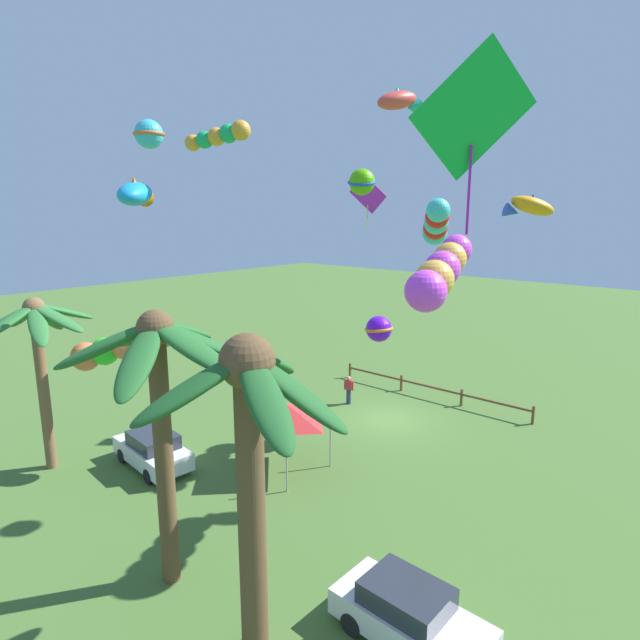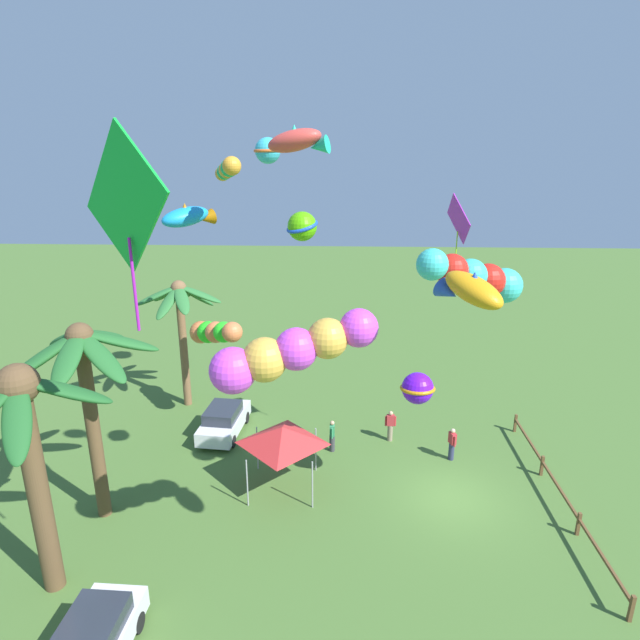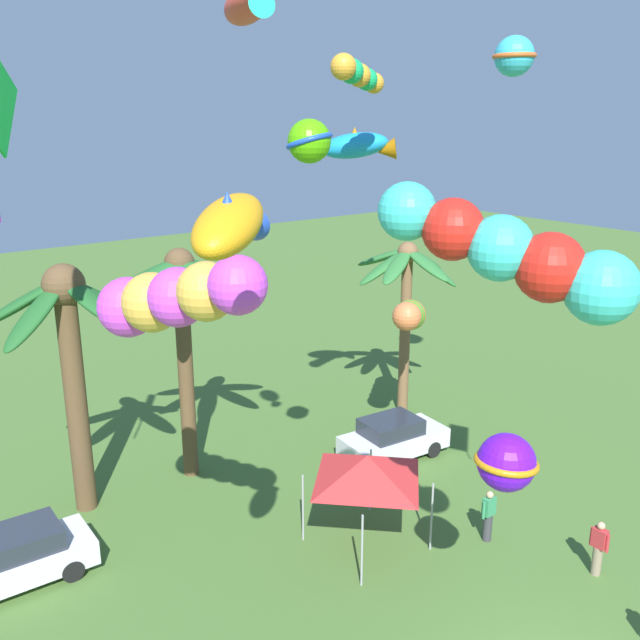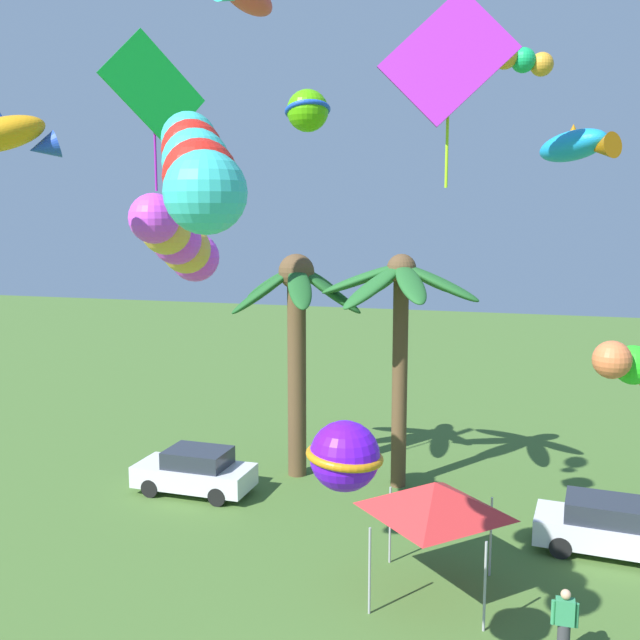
{
  "view_description": "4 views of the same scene",
  "coord_description": "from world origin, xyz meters",
  "px_view_note": "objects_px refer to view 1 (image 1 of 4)",
  "views": [
    {
      "loc": [
        -13.23,
        20.94,
        10.36
      ],
      "look_at": [
        -0.55,
        6.0,
        6.26
      ],
      "focal_mm": 28.73,
      "sensor_mm": 36.0,
      "label": 1
    },
    {
      "loc": [
        -18.82,
        4.58,
        13.68
      ],
      "look_at": [
        -0.76,
        5.37,
        7.89
      ],
      "focal_mm": 29.84,
      "sensor_mm": 36.0,
      "label": 2
    },
    {
      "loc": [
        -11.34,
        -6.16,
        11.98
      ],
      "look_at": [
        -1.38,
        6.76,
        7.16
      ],
      "focal_mm": 39.32,
      "sensor_mm": 36.0,
      "label": 3
    },
    {
      "loc": [
        2.36,
        -9.75,
        9.19
      ],
      "look_at": [
        -1.92,
        5.31,
        6.91
      ],
      "focal_mm": 40.76,
      "sensor_mm": 36.0,
      "label": 4
    }
  ],
  "objects_px": {
    "kite_fish_6": "(529,206)",
    "festival_tent": "(285,412)",
    "palm_tree_0": "(249,428)",
    "palm_tree_2": "(37,336)",
    "spectator_2": "(294,396)",
    "kite_ball_2": "(379,329)",
    "kite_diamond_3": "(368,195)",
    "parked_car_2": "(410,615)",
    "parked_car_0": "(153,449)",
    "kite_tube_0": "(220,136)",
    "kite_fish_4": "(399,101)",
    "spectator_1": "(349,390)",
    "kite_tube_7": "(119,347)",
    "kite_ball_1": "(362,182)",
    "kite_fish_9": "(136,194)",
    "kite_diamond_10": "(474,112)",
    "kite_tube_8": "(436,224)",
    "palm_tree_1": "(161,374)",
    "kite_tube_5": "(440,271)",
    "kite_ball_11": "(149,134)",
    "spectator_0": "(271,417)"
  },
  "relations": [
    {
      "from": "parked_car_0",
      "to": "kite_tube_7",
      "type": "height_order",
      "value": "kite_tube_7"
    },
    {
      "from": "palm_tree_2",
      "to": "kite_tube_5",
      "type": "bearing_deg",
      "value": -152.04
    },
    {
      "from": "kite_tube_7",
      "to": "kite_ball_1",
      "type": "bearing_deg",
      "value": -148.26
    },
    {
      "from": "parked_car_0",
      "to": "kite_tube_0",
      "type": "bearing_deg",
      "value": -154.84
    },
    {
      "from": "parked_car_2",
      "to": "kite_ball_2",
      "type": "distance_m",
      "value": 12.96
    },
    {
      "from": "kite_fish_6",
      "to": "festival_tent",
      "type": "bearing_deg",
      "value": 36.39
    },
    {
      "from": "palm_tree_1",
      "to": "kite_ball_2",
      "type": "height_order",
      "value": "palm_tree_1"
    },
    {
      "from": "kite_fish_6",
      "to": "kite_diamond_10",
      "type": "distance_m",
      "value": 7.8
    },
    {
      "from": "parked_car_0",
      "to": "kite_fish_9",
      "type": "relative_size",
      "value": 1.71
    },
    {
      "from": "kite_ball_11",
      "to": "palm_tree_1",
      "type": "bearing_deg",
      "value": 147.48
    },
    {
      "from": "kite_diamond_10",
      "to": "palm_tree_0",
      "type": "bearing_deg",
      "value": 61.55
    },
    {
      "from": "kite_ball_11",
      "to": "kite_tube_8",
      "type": "bearing_deg",
      "value": -141.34
    },
    {
      "from": "kite_tube_0",
      "to": "kite_ball_11",
      "type": "bearing_deg",
      "value": -7.63
    },
    {
      "from": "palm_tree_1",
      "to": "kite_diamond_10",
      "type": "distance_m",
      "value": 10.12
    },
    {
      "from": "festival_tent",
      "to": "kite_ball_1",
      "type": "relative_size",
      "value": 2.08
    },
    {
      "from": "spectator_2",
      "to": "kite_ball_2",
      "type": "height_order",
      "value": "kite_ball_2"
    },
    {
      "from": "kite_diamond_3",
      "to": "palm_tree_0",
      "type": "bearing_deg",
      "value": 115.51
    },
    {
      "from": "kite_diamond_3",
      "to": "parked_car_2",
      "type": "bearing_deg",
      "value": 129.92
    },
    {
      "from": "kite_tube_8",
      "to": "kite_fish_9",
      "type": "bearing_deg",
      "value": 60.61
    },
    {
      "from": "palm_tree_2",
      "to": "kite_diamond_3",
      "type": "xyz_separation_m",
      "value": [
        -6.68,
        -12.91,
        5.59
      ]
    },
    {
      "from": "palm_tree_0",
      "to": "palm_tree_2",
      "type": "distance_m",
      "value": 13.19
    },
    {
      "from": "kite_ball_2",
      "to": "kite_tube_8",
      "type": "xyz_separation_m",
      "value": [
        -2.0,
        -1.25,
        4.76
      ]
    },
    {
      "from": "festival_tent",
      "to": "kite_ball_1",
      "type": "distance_m",
      "value": 9.46
    },
    {
      "from": "festival_tent",
      "to": "parked_car_2",
      "type": "bearing_deg",
      "value": 152.6
    },
    {
      "from": "kite_tube_0",
      "to": "kite_diamond_3",
      "type": "height_order",
      "value": "kite_tube_0"
    },
    {
      "from": "kite_ball_2",
      "to": "kite_ball_11",
      "type": "bearing_deg",
      "value": 40.24
    },
    {
      "from": "spectator_1",
      "to": "kite_fish_4",
      "type": "distance_m",
      "value": 16.03
    },
    {
      "from": "kite_fish_9",
      "to": "kite_diamond_10",
      "type": "distance_m",
      "value": 11.65
    },
    {
      "from": "parked_car_2",
      "to": "spectator_0",
      "type": "xyz_separation_m",
      "value": [
        11.36,
        -6.35,
        0.06
      ]
    },
    {
      "from": "kite_ball_11",
      "to": "kite_ball_2",
      "type": "bearing_deg",
      "value": -139.76
    },
    {
      "from": "kite_tube_0",
      "to": "kite_diamond_10",
      "type": "distance_m",
      "value": 9.39
    },
    {
      "from": "parked_car_2",
      "to": "spectator_1",
      "type": "relative_size",
      "value": 2.49
    },
    {
      "from": "kite_tube_5",
      "to": "parked_car_2",
      "type": "bearing_deg",
      "value": 113.71
    },
    {
      "from": "spectator_2",
      "to": "kite_tube_0",
      "type": "bearing_deg",
      "value": 113.47
    },
    {
      "from": "kite_tube_5",
      "to": "kite_fish_9",
      "type": "bearing_deg",
      "value": 29.13
    },
    {
      "from": "palm_tree_2",
      "to": "spectator_1",
      "type": "height_order",
      "value": "palm_tree_2"
    },
    {
      "from": "kite_diamond_3",
      "to": "kite_tube_7",
      "type": "height_order",
      "value": "kite_diamond_3"
    },
    {
      "from": "palm_tree_1",
      "to": "kite_tube_7",
      "type": "height_order",
      "value": "palm_tree_1"
    },
    {
      "from": "kite_ball_1",
      "to": "kite_tube_7",
      "type": "relative_size",
      "value": 0.4
    },
    {
      "from": "spectator_1",
      "to": "kite_diamond_3",
      "type": "distance_m",
      "value": 10.57
    },
    {
      "from": "kite_fish_9",
      "to": "kite_ball_1",
      "type": "bearing_deg",
      "value": -138.25
    },
    {
      "from": "parked_car_0",
      "to": "kite_ball_1",
      "type": "bearing_deg",
      "value": -147.29
    },
    {
      "from": "festival_tent",
      "to": "kite_tube_7",
      "type": "bearing_deg",
      "value": 36.3
    },
    {
      "from": "spectator_1",
      "to": "kite_fish_4",
      "type": "height_order",
      "value": "kite_fish_4"
    },
    {
      "from": "kite_ball_1",
      "to": "kite_fish_6",
      "type": "relative_size",
      "value": 0.73
    },
    {
      "from": "kite_tube_7",
      "to": "kite_tube_8",
      "type": "distance_m",
      "value": 14.26
    },
    {
      "from": "kite_ball_2",
      "to": "parked_car_0",
      "type": "bearing_deg",
      "value": 58.97
    },
    {
      "from": "kite_ball_2",
      "to": "kite_tube_5",
      "type": "relative_size",
      "value": 0.34
    },
    {
      "from": "kite_fish_4",
      "to": "spectator_1",
      "type": "bearing_deg",
      "value": -43.61
    },
    {
      "from": "kite_ball_2",
      "to": "kite_fish_6",
      "type": "bearing_deg",
      "value": -179.34
    }
  ]
}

